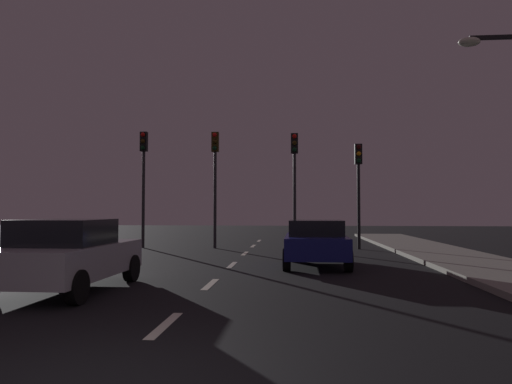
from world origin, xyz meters
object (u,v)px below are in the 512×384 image
Objects in this scene: traffic_signal_far_left at (144,167)px; traffic_signal_center_left at (215,167)px; traffic_signal_center_right at (295,168)px; car_stopped_ahead at (316,242)px; car_adjacent_lane at (67,255)px; traffic_signal_far_right at (359,175)px.

traffic_signal_far_left is 3.33m from traffic_signal_center_left.
traffic_signal_far_left reaches higher than traffic_signal_center_right.
traffic_signal_center_left reaches higher than traffic_signal_center_right.
traffic_signal_center_left is at bearing 180.00° from traffic_signal_center_right.
traffic_signal_far_left is 10.26m from car_stopped_ahead.
traffic_signal_center_right is 1.35× the size of car_stopped_ahead.
car_stopped_ahead is 0.98× the size of car_adjacent_lane.
traffic_signal_far_left is 9.77m from traffic_signal_far_right.
car_stopped_ahead is (-2.20, -6.26, -2.55)m from traffic_signal_far_right.
car_stopped_ahead is (0.63, -6.26, -2.88)m from traffic_signal_center_right.
traffic_signal_center_left reaches higher than car_stopped_ahead.
traffic_signal_center_right is 1.33× the size of car_adjacent_lane.
traffic_signal_far_left is at bearing 179.99° from traffic_signal_far_right.
car_adjacent_lane is (-7.69, -11.16, -2.51)m from traffic_signal_far_right.
car_adjacent_lane is (-1.26, -11.16, -2.90)m from traffic_signal_center_left.
car_stopped_ahead is (4.23, -6.26, -2.95)m from traffic_signal_center_left.
traffic_signal_center_right reaches higher than car_adjacent_lane.
traffic_signal_far_left is 1.37× the size of car_adjacent_lane.
traffic_signal_far_right is 1.22× the size of car_stopped_ahead.
traffic_signal_center_left reaches higher than car_adjacent_lane.
traffic_signal_far_left reaches higher than traffic_signal_center_left.
car_adjacent_lane is at bearing -79.45° from traffic_signal_far_left.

